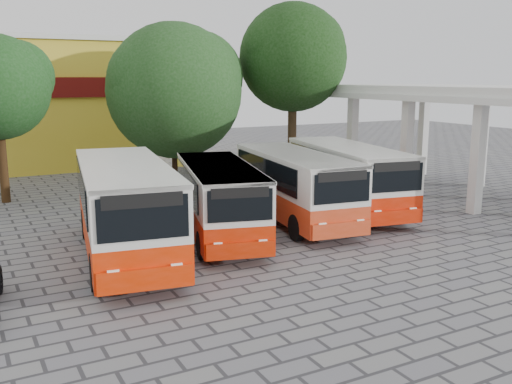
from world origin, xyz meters
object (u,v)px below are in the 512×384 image
bus_centre_left (220,196)px  bus_centre_right (295,183)px  bus_far_left (125,204)px  bus_far_right (347,174)px

bus_centre_left → bus_centre_right: 3.71m
bus_far_left → bus_centre_right: bearing=19.8°
bus_centre_left → bus_centre_right: bus_centre_right is taller
bus_far_left → bus_centre_right: 7.45m
bus_far_left → bus_centre_left: bus_far_left is taller
bus_centre_left → bus_far_right: 6.77m
bus_far_left → bus_centre_left: size_ratio=1.13×
bus_centre_left → bus_far_right: bus_far_right is taller
bus_centre_right → bus_far_left: bearing=-161.4°
bus_far_right → bus_centre_left: bearing=-159.3°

